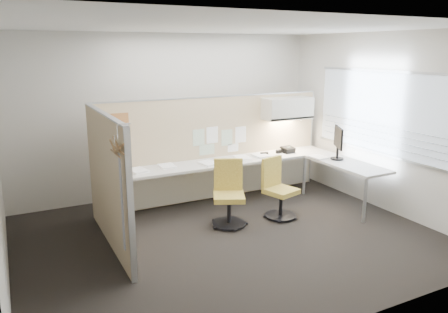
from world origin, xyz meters
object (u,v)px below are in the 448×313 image
chair_right (278,190)px  monitor (338,141)px  desk (247,168)px  chair_left (229,195)px  phone (288,150)px

chair_right → monitor: (1.27, 0.14, 0.62)m
desk → monitor: monitor is taller
chair_left → phone: bearing=52.2°
desk → monitor: 1.58m
chair_right → desk: bearing=81.1°
desk → phone: 0.96m
desk → monitor: (1.37, -0.64, 0.45)m
desk → chair_left: chair_left is taller
chair_left → monitor: (2.08, 0.06, 0.60)m
chair_left → monitor: 2.17m
monitor → phone: (-0.44, 0.79, -0.27)m
chair_left → phone: (1.64, 0.86, 0.34)m
chair_right → monitor: size_ratio=1.66×
desk → phone: phone is taller
chair_left → chair_right: bearing=18.9°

